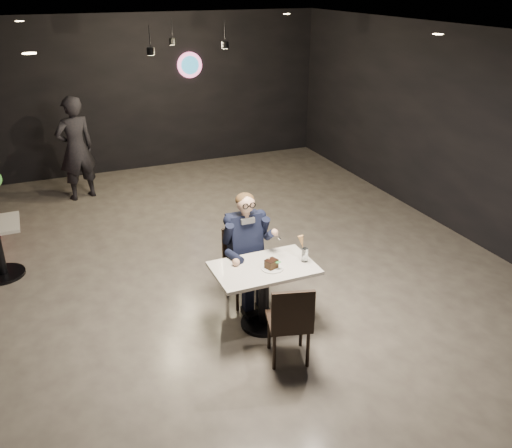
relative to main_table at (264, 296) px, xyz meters
name	(u,v)px	position (x,y,z in m)	size (l,w,h in m)	color
floor	(233,260)	(0.22, 1.56, -0.38)	(9.00, 9.00, 0.00)	gray
wall_sign	(190,65)	(1.02, 6.03, 1.62)	(0.50, 0.06, 0.50)	pink
pendant_lights	(182,30)	(0.22, 3.56, 2.51)	(1.40, 1.20, 0.36)	black
main_table	(264,296)	(0.00, 0.00, 0.00)	(1.10, 0.70, 0.75)	white
chair_far	(245,267)	(0.00, 0.55, 0.09)	(0.42, 0.46, 0.92)	black
chair_near	(289,320)	(0.00, -0.62, 0.09)	(0.42, 0.46, 0.92)	black
seated_man	(245,248)	(0.00, 0.55, 0.34)	(0.60, 0.80, 1.44)	black
dessert_plate	(272,268)	(0.06, -0.08, 0.38)	(0.24, 0.24, 0.01)	white
cake_slice	(271,264)	(0.05, -0.07, 0.43)	(0.12, 0.10, 0.09)	black
mint_leaf	(279,262)	(0.11, -0.13, 0.47)	(0.06, 0.04, 0.01)	green
sundae_glass	(305,255)	(0.46, -0.06, 0.45)	(0.07, 0.07, 0.16)	silver
wafer_cone	(302,242)	(0.41, -0.07, 0.62)	(0.07, 0.07, 0.14)	tan
passerby	(76,149)	(-1.43, 4.82, 0.53)	(0.66, 0.43, 1.81)	black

